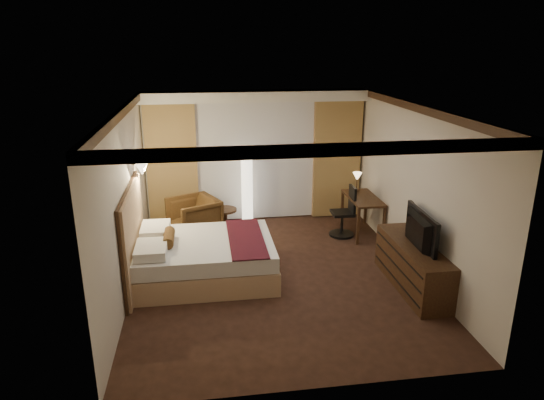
{
  "coord_description": "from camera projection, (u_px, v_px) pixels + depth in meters",
  "views": [
    {
      "loc": [
        -1.1,
        -7.02,
        3.6
      ],
      "look_at": [
        0.0,
        0.4,
        1.15
      ],
      "focal_mm": 32.0,
      "sensor_mm": 36.0,
      "label": 1
    }
  ],
  "objects": [
    {
      "name": "office_chair",
      "position": [
        342.0,
        211.0,
        9.32
      ],
      "size": [
        0.49,
        0.49,
        1.0
      ],
      "primitive_type": null,
      "rotation": [
        0.0,
        0.0,
        -0.01
      ],
      "color": "black",
      "rests_on": "floor"
    },
    {
      "name": "dresser",
      "position": [
        413.0,
        266.0,
        7.37
      ],
      "size": [
        0.5,
        1.82,
        0.71
      ],
      "primitive_type": null,
      "color": "black",
      "rests_on": "floor"
    },
    {
      "name": "left_wall",
      "position": [
        125.0,
        202.0,
        7.14
      ],
      "size": [
        0.02,
        5.5,
        2.7
      ],
      "primitive_type": "cube",
      "color": "beige",
      "rests_on": "floor"
    },
    {
      "name": "wall_sconce",
      "position": [
        142.0,
        168.0,
        7.98
      ],
      "size": [
        0.24,
        0.24,
        0.24
      ],
      "primitive_type": null,
      "color": "white",
      "rests_on": "left_wall"
    },
    {
      "name": "back_wall",
      "position": [
        255.0,
        156.0,
        10.04
      ],
      "size": [
        4.5,
        0.02,
        2.7
      ],
      "primitive_type": "cube",
      "color": "beige",
      "rests_on": "floor"
    },
    {
      "name": "soffit",
      "position": [
        256.0,
        96.0,
        9.41
      ],
      "size": [
        4.5,
        0.5,
        0.2
      ],
      "primitive_type": "cube",
      "color": "white",
      "rests_on": "ceiling"
    },
    {
      "name": "right_wall",
      "position": [
        414.0,
        189.0,
        7.76
      ],
      "size": [
        0.02,
        5.5,
        2.7
      ],
      "primitive_type": "cube",
      "color": "beige",
      "rests_on": "floor"
    },
    {
      "name": "ceiling",
      "position": [
        276.0,
        107.0,
        7.03
      ],
      "size": [
        4.5,
        5.5,
        0.01
      ],
      "primitive_type": "cube",
      "color": "white",
      "rests_on": "back_wall"
    },
    {
      "name": "crown_molding",
      "position": [
        276.0,
        111.0,
        7.05
      ],
      "size": [
        4.5,
        5.5,
        0.12
      ],
      "primitive_type": null,
      "color": "black",
      "rests_on": "ceiling"
    },
    {
      "name": "television",
      "position": [
        415.0,
        225.0,
        7.16
      ],
      "size": [
        0.69,
        1.13,
        0.14
      ],
      "primitive_type": "imported",
      "rotation": [
        0.0,
        0.0,
        1.52
      ],
      "color": "black",
      "rests_on": "dresser"
    },
    {
      "name": "armchair",
      "position": [
        194.0,
        216.0,
        9.27
      ],
      "size": [
        1.07,
        1.09,
        0.86
      ],
      "primitive_type": "imported",
      "rotation": [
        0.0,
        0.0,
        -1.14
      ],
      "color": "#462D15",
      "rests_on": "floor"
    },
    {
      "name": "side_table",
      "position": [
        225.0,
        222.0,
        9.46
      ],
      "size": [
        0.47,
        0.47,
        0.52
      ],
      "primitive_type": null,
      "color": "black",
      "rests_on": "floor"
    },
    {
      "name": "curtain_right_drape",
      "position": [
        337.0,
        160.0,
        10.17
      ],
      "size": [
        1.0,
        0.14,
        2.45
      ],
      "primitive_type": "cube",
      "color": "#9E8648",
      "rests_on": "back_wall"
    },
    {
      "name": "floor",
      "position": [
        276.0,
        275.0,
        7.87
      ],
      "size": [
        4.5,
        5.5,
        0.01
      ],
      "primitive_type": "cube",
      "color": "black",
      "rests_on": "ground"
    },
    {
      "name": "curtain_sheer",
      "position": [
        256.0,
        162.0,
        9.99
      ],
      "size": [
        2.48,
        0.04,
        2.45
      ],
      "primitive_type": "cube",
      "color": "silver",
      "rests_on": "back_wall"
    },
    {
      "name": "headboard",
      "position": [
        133.0,
        237.0,
        7.44
      ],
      "size": [
        0.12,
        1.98,
        1.5
      ],
      "primitive_type": null,
      "color": "tan",
      "rests_on": "floor"
    },
    {
      "name": "desk",
      "position": [
        362.0,
        215.0,
        9.47
      ],
      "size": [
        0.55,
        1.14,
        0.75
      ],
      "primitive_type": null,
      "color": "black",
      "rests_on": "floor"
    },
    {
      "name": "desk_lamp",
      "position": [
        357.0,
        183.0,
        9.69
      ],
      "size": [
        0.18,
        0.18,
        0.34
      ],
      "primitive_type": null,
      "color": "#FFD899",
      "rests_on": "desk"
    },
    {
      "name": "curtain_left_drape",
      "position": [
        172.0,
        165.0,
        9.7
      ],
      "size": [
        1.0,
        0.14,
        2.45
      ],
      "primitive_type": "cube",
      "color": "#9E8648",
      "rests_on": "back_wall"
    },
    {
      "name": "floor_lamp",
      "position": [
        247.0,
        192.0,
        9.78
      ],
      "size": [
        0.3,
        0.3,
        1.44
      ],
      "primitive_type": null,
      "color": "white",
      "rests_on": "floor"
    },
    {
      "name": "bed",
      "position": [
        206.0,
        258.0,
        7.72
      ],
      "size": [
        2.16,
        1.68,
        0.63
      ],
      "primitive_type": null,
      "color": "white",
      "rests_on": "floor"
    }
  ]
}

